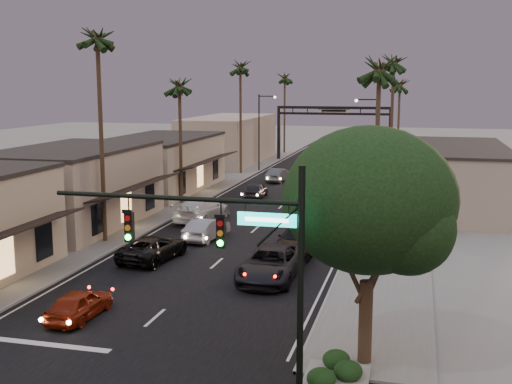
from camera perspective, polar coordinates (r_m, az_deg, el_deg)
The scene contains 30 objects.
ground at distance 57.15m, azimuth 2.91°, elevation -0.73°, with size 200.00×200.00×0.00m, color slate.
road at distance 61.99m, azimuth 3.82°, elevation 0.09°, with size 14.00×120.00×0.02m, color black.
sidewalk_left at distance 70.93m, azimuth -2.71°, elevation 1.35°, with size 5.00×92.00×0.12m, color slate.
sidewalk_right at distance 67.92m, azimuth 12.81°, elevation 0.75°, with size 5.00×92.00×0.12m, color slate.
storefront_mid at distance 48.22m, azimuth -15.82°, elevation 0.30°, with size 8.00×14.00×5.50m, color gray.
storefront_far at distance 62.46m, azimuth -8.49°, elevation 2.39°, with size 8.00×16.00×5.00m, color tan.
storefront_dist at distance 83.97m, azimuth -2.43°, elevation 4.66°, with size 8.00×20.00×6.00m, color gray.
building_right at distance 55.76m, azimuth 17.18°, elevation 1.20°, with size 8.00×18.00×5.00m, color gray.
traffic_signal at distance 20.53m, azimuth -1.26°, elevation -5.00°, with size 8.51×0.22×7.80m.
corner_tree at distance 23.04m, azimuth 10.18°, elevation -1.24°, with size 6.20×6.20×8.80m.
arch at distance 85.97m, azimuth 6.91°, elevation 6.41°, with size 15.20×0.40×7.27m.
streetlight_right at distance 60.47m, azimuth 10.36°, elevation 4.80°, with size 2.13×0.30×9.00m.
streetlight_left at distance 75.46m, azimuth 0.47°, elevation 5.88°, with size 2.13×0.30×9.00m.
palm_lb at distance 42.11m, azimuth -13.95°, elevation 13.61°, with size 3.20×3.20×15.20m.
palm_lc at distance 54.76m, azimuth -6.83°, elevation 9.78°, with size 3.20×3.20×12.20m.
palm_ld at distance 72.85m, azimuth -1.40°, elevation 11.32°, with size 3.20×3.20×14.20m.
palm_ra at distance 39.23m, azimuth 10.93°, elevation 11.19°, with size 3.20×3.20×13.20m.
palm_rb at distance 59.22m, azimuth 12.15°, elevation 11.50°, with size 3.20×3.20×14.20m.
palm_rc at distance 79.17m, azimuth 12.68°, elevation 9.55°, with size 3.20×3.20×12.20m.
palm_far at distance 95.12m, azimuth 2.57°, elevation 10.33°, with size 3.20×3.20×13.20m.
oncoming_red at distance 29.73m, azimuth -15.43°, elevation -9.57°, with size 1.57×3.89×1.33m, color maroon.
oncoming_pickup at distance 38.23m, azimuth -9.10°, elevation -4.94°, with size 2.41×5.24×1.46m, color black.
oncoming_silver at distance 42.72m, azimuth -4.41°, elevation -3.30°, with size 1.54×4.41×1.45m, color gray.
oncoming_white at distance 48.50m, azimuth -4.84°, elevation -1.57°, with size 2.44×6.00×1.74m, color silver.
oncoming_dgrey at distance 58.09m, azimuth -0.03°, elevation 0.18°, with size 1.72×4.27×1.45m, color black.
oncoming_grey_far at distance 67.66m, azimuth 2.00°, elevation 1.52°, with size 1.52×4.35×1.43m, color #494A4E.
curbside_near at distance 34.14m, azimuth 1.36°, elevation -6.39°, with size 2.79×6.05×1.68m, color black.
curbside_black at distance 39.25m, azimuth 3.88°, elevation -4.26°, with size 2.39×5.88×1.71m, color black.
curbside_grey at distance 46.75m, azimuth 7.68°, elevation -2.26°, with size 1.65×4.10×1.40m, color #444448.
curbside_far at distance 68.39m, azimuth 8.33°, elevation 1.46°, with size 1.40×4.01×1.32m, color black.
Camera 1 is at (11.01, -15.13, 10.27)m, focal length 45.00 mm.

